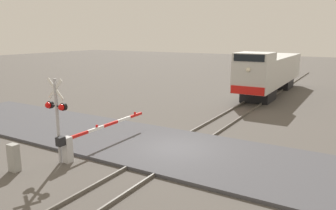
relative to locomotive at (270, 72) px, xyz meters
name	(u,v)px	position (x,y,z in m)	size (l,w,h in m)	color
ground_plane	(175,151)	(0.00, -18.78, -2.18)	(160.00, 160.00, 0.00)	#514C47
rail_track_left	(163,147)	(-0.72, -18.78, -2.10)	(0.08, 80.00, 0.15)	#59544C
rail_track_right	(188,153)	(0.72, -18.78, -2.10)	(0.08, 80.00, 0.15)	#59544C
road_surface	(175,150)	(0.00, -18.78, -2.10)	(36.00, 6.07, 0.16)	#47474C
locomotive	(270,72)	(0.00, 0.00, 0.00)	(2.84, 15.18, 4.29)	black
crossing_signal	(57,112)	(-3.77, -22.75, 0.22)	(1.18, 0.33, 3.88)	#ADADB2
crossing_gate	(81,140)	(-3.51, -21.65, -1.35)	(0.36, 6.35, 1.31)	silver
utility_cabinet	(14,158)	(-4.71, -24.38, -1.58)	(0.45, 0.34, 1.21)	#999993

